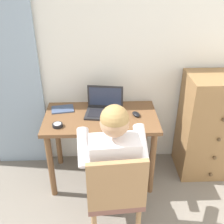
{
  "coord_description": "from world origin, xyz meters",
  "views": [
    {
      "loc": [
        -0.28,
        -0.35,
        2.02
      ],
      "look_at": [
        -0.2,
        1.74,
        0.83
      ],
      "focal_mm": 43.75,
      "sensor_mm": 36.0,
      "label": 1
    }
  ],
  "objects": [
    {
      "name": "computer_mouse",
      "position": [
        0.03,
        1.84,
        0.75
      ],
      "size": [
        0.09,
        0.12,
        0.03
      ],
      "primitive_type": "ellipsoid",
      "rotation": [
        0.0,
        0.0,
        0.4
      ],
      "color": "black",
      "rests_on": "desk"
    },
    {
      "name": "desk_clock",
      "position": [
        -0.68,
        1.67,
        0.75
      ],
      "size": [
        0.09,
        0.09,
        0.03
      ],
      "color": "black",
      "rests_on": "desk"
    },
    {
      "name": "person_seated",
      "position": [
        -0.21,
        1.31,
        0.66
      ],
      "size": [
        0.55,
        0.6,
        1.18
      ],
      "color": "#6B84AD",
      "rests_on": "ground_plane"
    },
    {
      "name": "wall_back",
      "position": [
        0.0,
        2.2,
        1.25
      ],
      "size": [
        4.8,
        0.05,
        2.5
      ],
      "primitive_type": "cube",
      "color": "silver",
      "rests_on": "ground_plane"
    },
    {
      "name": "laptop",
      "position": [
        -0.27,
        1.91,
        0.78
      ],
      "size": [
        0.37,
        0.29,
        0.24
      ],
      "color": "#232326",
      "rests_on": "desk"
    },
    {
      "name": "chair",
      "position": [
        -0.2,
        1.13,
        0.48
      ],
      "size": [
        0.45,
        0.43,
        0.86
      ],
      "color": "brown",
      "rests_on": "ground_plane"
    },
    {
      "name": "notebook_pad",
      "position": [
        -0.67,
        1.98,
        0.74
      ],
      "size": [
        0.23,
        0.18,
        0.01
      ],
      "primitive_type": "cube",
      "rotation": [
        0.0,
        0.0,
        0.16
      ],
      "color": "#3D4C6B",
      "rests_on": "desk"
    },
    {
      "name": "desk",
      "position": [
        -0.3,
        1.84,
        0.61
      ],
      "size": [
        1.05,
        0.59,
        0.73
      ],
      "color": "brown",
      "rests_on": "ground_plane"
    },
    {
      "name": "dresser",
      "position": [
        0.79,
        1.92,
        0.54
      ],
      "size": [
        0.57,
        0.47,
        1.08
      ],
      "color": "olive",
      "rests_on": "ground_plane"
    },
    {
      "name": "curtain_panel",
      "position": [
        -1.17,
        2.13,
        1.11
      ],
      "size": [
        0.58,
        0.03,
        2.22
      ],
      "primitive_type": "cube",
      "color": "#8EA3B7",
      "rests_on": "ground_plane"
    }
  ]
}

